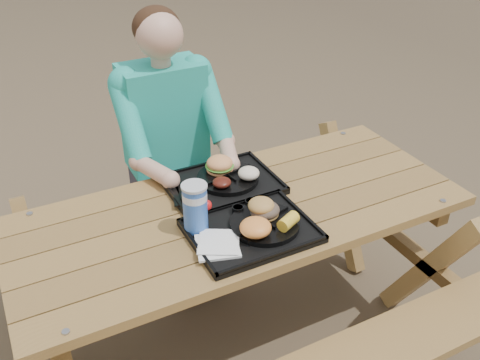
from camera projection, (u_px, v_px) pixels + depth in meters
name	position (u px, v px, depth m)	size (l,w,h in m)	color
ground	(240.00, 338.00, 2.52)	(60.00, 60.00, 0.00)	#999999
picnic_table	(240.00, 278.00, 2.32)	(1.80, 1.49, 0.75)	#999999
tray_near	(251.00, 231.00, 1.97)	(0.45, 0.35, 0.02)	black
tray_far	(223.00, 185.00, 2.24)	(0.45, 0.35, 0.02)	black
plate_near	(265.00, 224.00, 1.98)	(0.26, 0.26, 0.02)	black
plate_far	(228.00, 178.00, 2.25)	(0.26, 0.26, 0.02)	black
napkin_stack	(217.00, 245.00, 1.87)	(0.15, 0.15, 0.02)	white
soda_cup	(195.00, 208.00, 1.92)	(0.09, 0.09, 0.18)	#174CB0
condiment_bbq	(238.00, 210.00, 2.05)	(0.05, 0.05, 0.03)	black
condiment_mustard	(251.00, 203.00, 2.08)	(0.05, 0.05, 0.03)	orange
sandwich	(265.00, 203.00, 1.98)	(0.11, 0.11, 0.11)	#BD8742
mac_cheese	(256.00, 227.00, 1.90)	(0.11, 0.11, 0.06)	#FF9E43
corn_cob	(288.00, 221.00, 1.93)	(0.08, 0.08, 0.05)	yellow
cutlery_far	(181.00, 191.00, 2.18)	(0.03, 0.18, 0.01)	black
burger	(220.00, 160.00, 2.26)	(0.11, 0.11, 0.10)	#F89B57
baked_beans	(222.00, 182.00, 2.17)	(0.08, 0.08, 0.03)	#4F180F
potato_salad	(249.00, 173.00, 2.22)	(0.09, 0.09, 0.05)	#F3E6CE
diner	(169.00, 160.00, 2.66)	(0.48, 0.84, 1.28)	#1BA3C2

